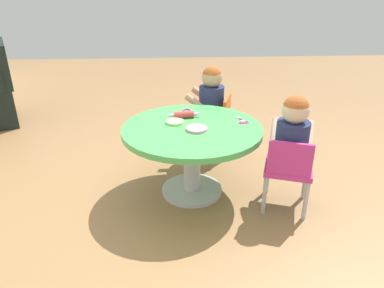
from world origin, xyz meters
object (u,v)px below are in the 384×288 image
at_px(child_chair_left, 288,169).
at_px(child_chair_right, 215,122).
at_px(seated_child_right, 211,96).
at_px(seated_child_left, 292,134).
at_px(rolling_pin, 184,115).
at_px(craft_table, 192,142).
at_px(craft_scissors, 242,121).

height_order(child_chair_left, child_chair_right, same).
relative_size(child_chair_right, seated_child_right, 1.05).
height_order(seated_child_left, rolling_pin, seated_child_left).
xyz_separation_m(seated_child_left, child_chair_right, (0.82, 0.39, -0.23)).
distance_m(craft_table, seated_child_right, 0.67).
height_order(child_chair_left, seated_child_right, seated_child_right).
bearing_deg(craft_scissors, craft_table, 102.15).
distance_m(seated_child_left, seated_child_right, 0.94).
xyz_separation_m(craft_table, seated_child_right, (0.63, -0.20, 0.13)).
relative_size(seated_child_right, craft_scissors, 3.65).
bearing_deg(child_chair_right, craft_scissors, -167.01).
bearing_deg(craft_scissors, child_chair_left, -141.77).
relative_size(child_chair_left, seated_child_left, 1.05).
distance_m(child_chair_right, seated_child_right, 0.23).
xyz_separation_m(seated_child_left, seated_child_right, (0.84, 0.43, 0.00)).
bearing_deg(craft_table, child_chair_left, -111.70).
bearing_deg(seated_child_right, child_chair_right, -107.91).
xyz_separation_m(craft_table, rolling_pin, (0.17, 0.05, 0.14)).
bearing_deg(child_chair_right, seated_child_left, -154.62).
xyz_separation_m(child_chair_right, rolling_pin, (-0.44, 0.28, 0.24)).
relative_size(child_chair_left, craft_scissors, 3.83).
distance_m(seated_child_right, craft_scissors, 0.58).
distance_m(child_chair_right, craft_scissors, 0.59).
height_order(seated_child_left, craft_scissors, seated_child_left).
relative_size(seated_child_left, child_chair_right, 0.95).
bearing_deg(rolling_pin, child_chair_left, -122.36).
bearing_deg(child_chair_left, rolling_pin, 57.64).
xyz_separation_m(seated_child_right, rolling_pin, (-0.45, 0.25, 0.01)).
relative_size(child_chair_left, rolling_pin, 2.32).
distance_m(child_chair_left, craft_scissors, 0.46).
relative_size(seated_child_left, rolling_pin, 2.21).
relative_size(craft_table, rolling_pin, 4.15).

